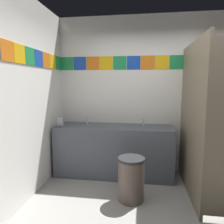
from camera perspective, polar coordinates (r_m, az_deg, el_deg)
wall_back at (r=3.87m, az=13.10°, el=4.58°), size 3.69×0.09×2.77m
wall_side at (r=2.73m, az=-26.62°, el=2.76°), size 0.09×3.16×2.77m
vanity_counter at (r=3.72m, az=0.54°, el=-10.23°), size 1.99×0.61×0.86m
faucet_left at (r=3.78m, az=-6.76°, el=-2.55°), size 0.04×0.10×0.14m
faucet_right at (r=3.66m, az=8.49°, el=-2.95°), size 0.04×0.10×0.14m
soap_dispenser at (r=3.64m, az=-13.72°, el=-2.70°), size 0.09×0.09×0.16m
stall_divider at (r=3.00m, az=24.83°, el=-2.73°), size 0.92×1.45×2.16m
toilet at (r=3.84m, az=25.99°, el=-12.61°), size 0.39×0.49×0.74m
trash_bin at (r=3.01m, az=5.21°, el=-17.61°), size 0.36×0.36×0.60m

